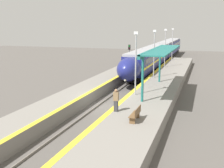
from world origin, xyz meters
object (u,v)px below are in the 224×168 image
(train, at_px, (160,52))
(person_waiting, at_px, (116,100))
(lamppost_near, at_px, (136,59))
(lamppost_farthest, at_px, (172,42))
(railway_signal, at_px, (129,57))
(lamppost_far, at_px, (165,46))
(lamppost_mid, at_px, (154,51))
(platform_bench, at_px, (136,114))

(train, height_order, person_waiting, train)
(lamppost_near, relative_size, lamppost_farthest, 1.00)
(railway_signal, height_order, lamppost_farthest, lamppost_farthest)
(lamppost_near, relative_size, lamppost_far, 1.00)
(lamppost_mid, relative_size, lamppost_farthest, 1.00)
(platform_bench, distance_m, lamppost_mid, 15.91)
(person_waiting, distance_m, lamppost_far, 23.03)
(platform_bench, relative_size, lamppost_far, 0.30)
(platform_bench, relative_size, railway_signal, 0.37)
(train, xyz_separation_m, railway_signal, (-2.23, -13.84, 0.53))
(person_waiting, height_order, lamppost_mid, lamppost_mid)
(platform_bench, distance_m, person_waiting, 2.40)
(platform_bench, xyz_separation_m, lamppost_near, (-1.72, 6.75, 2.67))
(lamppost_far, height_order, lamppost_farthest, same)
(person_waiting, xyz_separation_m, lamppost_near, (0.10, 5.24, 2.29))
(train, distance_m, person_waiting, 33.94)
(person_waiting, xyz_separation_m, railway_signal, (-4.48, 20.02, 0.79))
(platform_bench, xyz_separation_m, lamppost_farthest, (-1.72, 33.27, 2.67))
(railway_signal, bearing_deg, person_waiting, -77.40)
(platform_bench, xyz_separation_m, lamppost_far, (-1.72, 24.43, 2.67))
(lamppost_near, xyz_separation_m, lamppost_far, (0.00, 17.68, 0.00))
(lamppost_near, bearing_deg, platform_bench, -75.68)
(platform_bench, bearing_deg, train, 96.57)
(lamppost_farthest, bearing_deg, lamppost_far, -90.00)
(train, xyz_separation_m, lamppost_farthest, (2.35, -2.11, 2.03))
(railway_signal, height_order, lamppost_mid, lamppost_mid)
(train, bearing_deg, person_waiting, -86.20)
(train, height_order, lamppost_farthest, lamppost_farthest)
(lamppost_far, bearing_deg, railway_signal, -147.64)
(train, bearing_deg, lamppost_near, -85.30)
(person_waiting, distance_m, lamppost_mid, 14.27)
(lamppost_mid, bearing_deg, person_waiting, -90.41)
(lamppost_mid, height_order, lamppost_farthest, same)
(train, relative_size, lamppost_mid, 8.76)
(lamppost_near, xyz_separation_m, lamppost_mid, (0.00, 8.84, 0.00))
(railway_signal, height_order, lamppost_far, lamppost_far)
(person_waiting, relative_size, railway_signal, 0.37)
(platform_bench, height_order, lamppost_far, lamppost_far)
(platform_bench, bearing_deg, lamppost_far, 94.03)
(train, bearing_deg, lamppost_mid, -83.22)
(lamppost_mid, bearing_deg, platform_bench, -83.69)
(person_waiting, bearing_deg, railway_signal, 102.60)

